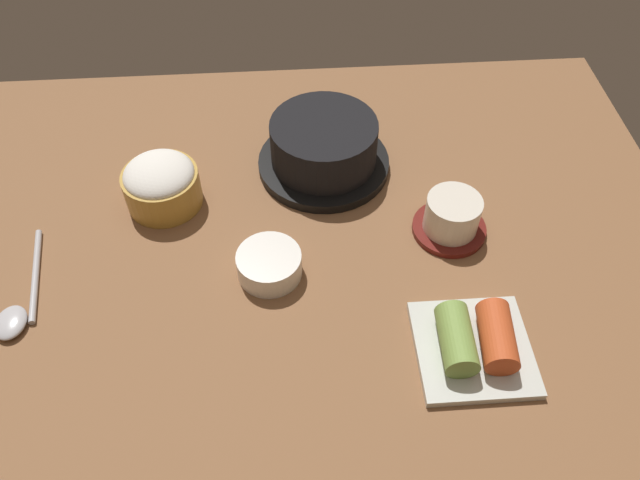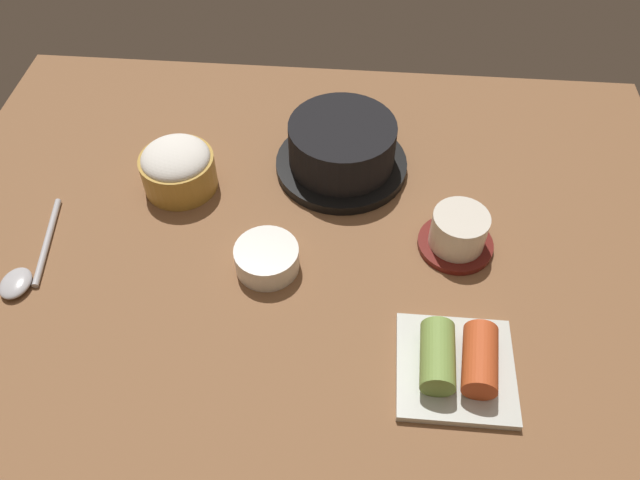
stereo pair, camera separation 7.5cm
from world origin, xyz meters
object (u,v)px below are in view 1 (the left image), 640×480
(banchan_cup_center, at_px, (269,264))
(spoon, at_px, (18,308))
(kimchi_plate, at_px, (475,342))
(tea_cup_with_saucer, at_px, (452,217))
(rice_bowl, at_px, (161,183))
(stone_pot, at_px, (324,147))

(banchan_cup_center, bearing_deg, spoon, -173.20)
(kimchi_plate, relative_size, spoon, 0.77)
(tea_cup_with_saucer, bearing_deg, kimchi_plate, -93.29)
(banchan_cup_center, distance_m, kimchi_plate, 0.25)
(rice_bowl, distance_m, spoon, 0.23)
(stone_pot, relative_size, rice_bowl, 1.84)
(stone_pot, bearing_deg, banchan_cup_center, -113.35)
(spoon, bearing_deg, rice_bowl, 47.14)
(stone_pot, distance_m, rice_bowl, 0.22)
(tea_cup_with_saucer, distance_m, kimchi_plate, 0.18)
(rice_bowl, relative_size, banchan_cup_center, 1.27)
(spoon, bearing_deg, kimchi_plate, -9.96)
(spoon, bearing_deg, tea_cup_with_saucer, 9.47)
(stone_pot, xyz_separation_m, banchan_cup_center, (-0.08, -0.18, -0.02))
(tea_cup_with_saucer, bearing_deg, spoon, -170.53)
(tea_cup_with_saucer, bearing_deg, banchan_cup_center, -167.23)
(stone_pot, relative_size, tea_cup_with_saucer, 1.94)
(banchan_cup_center, bearing_deg, kimchi_plate, -29.42)
(rice_bowl, bearing_deg, stone_pot, 13.66)
(spoon, bearing_deg, stone_pot, 30.50)
(rice_bowl, height_order, spoon, rice_bowl)
(stone_pot, height_order, tea_cup_with_saucer, stone_pot)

